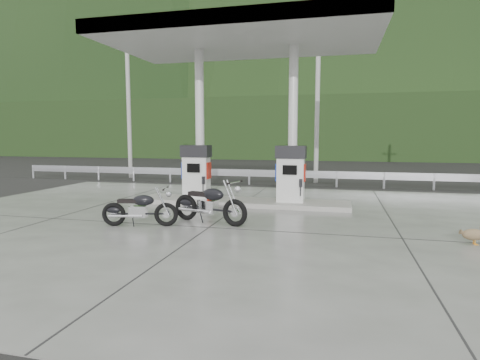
% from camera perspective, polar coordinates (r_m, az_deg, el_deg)
% --- Properties ---
extents(ground, '(160.00, 160.00, 0.00)m').
position_cam_1_polar(ground, '(10.96, -2.80, -5.72)').
color(ground, black).
rests_on(ground, ground).
extents(forecourt_apron, '(18.00, 14.00, 0.02)m').
position_cam_1_polar(forecourt_apron, '(10.96, -2.80, -5.67)').
color(forecourt_apron, '#62635E').
rests_on(forecourt_apron, ground).
extents(pump_island, '(7.00, 1.40, 0.15)m').
position_cam_1_polar(pump_island, '(13.32, 0.31, -3.15)').
color(pump_island, gray).
rests_on(pump_island, forecourt_apron).
extents(gas_pump_left, '(0.95, 0.55, 1.80)m').
position_cam_1_polar(gas_pump_left, '(13.66, -6.23, 1.17)').
color(gas_pump_left, silver).
rests_on(gas_pump_left, pump_island).
extents(gas_pump_right, '(0.95, 0.55, 1.80)m').
position_cam_1_polar(gas_pump_right, '(12.91, 7.23, 0.86)').
color(gas_pump_right, silver).
rests_on(gas_pump_right, pump_island).
extents(canopy_column_left, '(0.30, 0.30, 5.00)m').
position_cam_1_polar(canopy_column_left, '(13.98, -5.74, 7.86)').
color(canopy_column_left, silver).
rests_on(canopy_column_left, pump_island).
extents(canopy_column_right, '(0.30, 0.30, 5.00)m').
position_cam_1_polar(canopy_column_right, '(13.26, 7.53, 7.93)').
color(canopy_column_right, silver).
rests_on(canopy_column_right, pump_island).
extents(canopy_roof, '(8.50, 5.00, 0.40)m').
position_cam_1_polar(canopy_roof, '(13.49, 0.32, 19.53)').
color(canopy_roof, silver).
rests_on(canopy_roof, canopy_column_left).
extents(guardrail, '(26.00, 0.16, 1.42)m').
position_cam_1_polar(guardrail, '(18.59, 4.32, 1.43)').
color(guardrail, '#ACAEB5').
rests_on(guardrail, ground).
extents(road, '(60.00, 7.00, 0.01)m').
position_cam_1_polar(road, '(22.10, 5.83, 0.35)').
color(road, black).
rests_on(road, ground).
extents(utility_pole_a, '(0.22, 0.22, 8.00)m').
position_cam_1_polar(utility_pole_a, '(22.74, -15.56, 10.41)').
color(utility_pole_a, '#9C9C97').
rests_on(utility_pole_a, ground).
extents(utility_pole_b, '(0.22, 0.22, 8.00)m').
position_cam_1_polar(utility_pole_b, '(19.87, 10.95, 11.15)').
color(utility_pole_b, '#9C9C97').
rests_on(utility_pole_b, ground).
extents(tree_band, '(80.00, 6.00, 6.00)m').
position_cam_1_polar(tree_band, '(40.39, 9.65, 7.23)').
color(tree_band, black).
rests_on(tree_band, ground).
extents(forested_hills, '(100.00, 40.00, 140.00)m').
position_cam_1_polar(forested_hills, '(70.37, 11.48, 4.32)').
color(forested_hills, black).
rests_on(forested_hills, ground).
extents(motorcycle_left, '(1.88, 0.95, 0.85)m').
position_cam_1_polar(motorcycle_left, '(10.40, -14.06, -4.05)').
color(motorcycle_left, black).
rests_on(motorcycle_left, forecourt_apron).
extents(motorcycle_right, '(2.19, 1.23, 0.99)m').
position_cam_1_polar(motorcycle_right, '(10.46, -4.35, -3.44)').
color(motorcycle_right, black).
rests_on(motorcycle_right, forecourt_apron).
extents(duck, '(0.57, 0.21, 0.40)m').
position_cam_1_polar(duck, '(9.76, 30.28, -6.75)').
color(duck, brown).
rests_on(duck, forecourt_apron).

